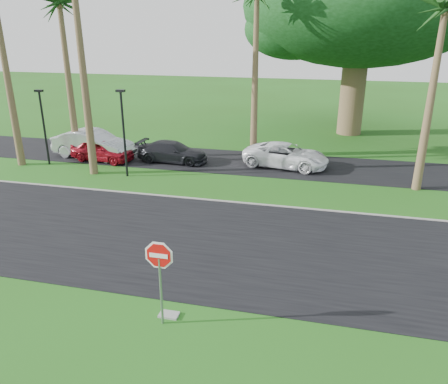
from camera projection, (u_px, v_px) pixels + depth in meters
ground at (181, 266)px, 14.78m from camera, size 120.00×120.00×0.00m
road at (198, 240)px, 16.60m from camera, size 120.00×8.00×0.02m
parking_strip at (249, 163)px, 26.15m from camera, size 120.00×5.00×0.02m
curb at (223, 201)px, 20.27m from camera, size 120.00×0.12×0.06m
stop_sign_near at (160, 266)px, 11.32m from camera, size 1.05×0.07×2.62m
palm_left_mid at (60, 7)px, 24.05m from camera, size 5.00×5.00×10.00m
palm_right_near at (445, 13)px, 19.01m from camera, size 5.00×5.00×9.50m
canopy_tree at (361, 7)px, 30.32m from camera, size 16.50×16.50×13.12m
streetlight_left at (43, 122)px, 25.08m from camera, size 0.45×0.25×4.34m
streetlight_right at (123, 128)px, 22.90m from camera, size 0.45×0.25×4.64m
car_silver at (93, 144)px, 26.93m from camera, size 5.35×2.49×1.70m
car_red at (102, 150)px, 26.34m from camera, size 4.05×2.04×1.32m
car_dark at (173, 152)px, 26.13m from camera, size 4.28×1.86×1.23m
car_minivan at (286, 156)px, 25.17m from camera, size 5.17×3.03×1.35m
utility_slab at (169, 315)px, 12.24m from camera, size 0.55×0.35×0.06m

